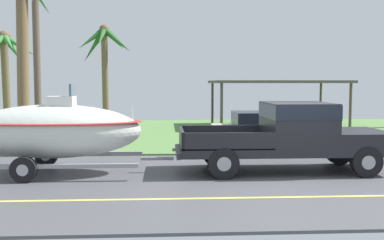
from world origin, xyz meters
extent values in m
cube|color=#4C4C51|center=(0.00, 0.00, -0.03)|extent=(36.00, 8.00, 0.06)
cube|color=#567F42|center=(0.00, 11.00, 0.00)|extent=(36.00, 14.00, 0.11)
cube|color=#DBCC4C|center=(0.00, -1.80, 0.00)|extent=(34.20, 0.12, 0.01)
cube|color=black|center=(0.16, 1.09, 0.63)|extent=(5.68, 2.09, 0.22)
cube|color=black|center=(2.21, 1.09, 0.93)|extent=(1.59, 2.09, 0.38)
cube|color=black|center=(0.56, 1.09, 1.32)|extent=(1.70, 2.09, 1.16)
cube|color=black|center=(0.56, 1.09, 1.67)|extent=(1.72, 2.11, 0.38)
cube|color=black|center=(-1.48, 1.09, 0.76)|extent=(2.39, 2.09, 0.04)
cube|color=black|center=(-1.48, 2.10, 0.96)|extent=(2.39, 0.08, 0.45)
cube|color=black|center=(-1.48, 0.09, 0.96)|extent=(2.39, 0.08, 0.45)
cube|color=black|center=(-2.63, 1.09, 0.96)|extent=(0.08, 2.09, 0.45)
cube|color=#333338|center=(-2.73, 1.09, 0.57)|extent=(0.12, 1.88, 0.16)
sphere|color=#B2B2B7|center=(-2.85, 1.09, 0.62)|extent=(0.10, 0.10, 0.10)
cylinder|color=black|center=(2.13, 2.02, 0.40)|extent=(0.80, 0.28, 0.80)
cylinder|color=#9E9EA3|center=(2.13, 2.02, 0.40)|extent=(0.36, 0.29, 0.36)
cylinder|color=black|center=(2.13, 0.16, 0.40)|extent=(0.80, 0.28, 0.80)
cylinder|color=#9E9EA3|center=(2.13, 0.16, 0.40)|extent=(0.36, 0.29, 0.36)
cylinder|color=black|center=(-1.60, 2.02, 0.40)|extent=(0.80, 0.28, 0.80)
cylinder|color=#9E9EA3|center=(-1.60, 2.02, 0.40)|extent=(0.36, 0.29, 0.36)
cylinder|color=black|center=(-1.60, 0.16, 0.40)|extent=(0.80, 0.28, 0.80)
cylinder|color=#9E9EA3|center=(-1.60, 0.16, 0.40)|extent=(0.36, 0.29, 0.36)
cube|color=gray|center=(-3.30, 1.09, 0.38)|extent=(0.90, 0.10, 0.08)
cube|color=gray|center=(-6.09, 2.11, 0.38)|extent=(4.67, 0.12, 0.10)
cube|color=gray|center=(-6.09, 0.08, 0.38)|extent=(4.67, 0.12, 0.10)
cylinder|color=black|center=(-6.56, 2.17, 0.32)|extent=(0.64, 0.22, 0.64)
cylinder|color=#9E9EA3|center=(-6.56, 2.17, 0.32)|extent=(0.29, 0.23, 0.29)
cylinder|color=black|center=(-6.56, 0.02, 0.32)|extent=(0.64, 0.22, 0.64)
cylinder|color=#9E9EA3|center=(-6.56, 0.02, 0.32)|extent=(0.29, 0.23, 0.29)
ellipsoid|color=silver|center=(-6.09, 1.09, 1.15)|extent=(4.73, 1.96, 1.44)
ellipsoid|color=#B22626|center=(-6.09, 1.09, 1.40)|extent=(4.82, 2.00, 0.12)
cube|color=silver|center=(-5.85, 1.09, 1.76)|extent=(0.70, 0.60, 0.65)
cube|color=slate|center=(-5.55, 1.09, 2.24)|extent=(0.06, 0.56, 0.36)
cylinder|color=silver|center=(-3.96, 1.09, 1.69)|extent=(0.04, 0.04, 0.50)
cube|color=beige|center=(0.97, 5.30, 0.53)|extent=(4.59, 1.89, 0.70)
cube|color=black|center=(0.74, 5.30, 1.13)|extent=(2.57, 1.74, 0.50)
cylinder|color=black|center=(2.53, 6.16, 0.33)|extent=(0.66, 0.22, 0.66)
cylinder|color=#9E9EA3|center=(2.53, 6.16, 0.33)|extent=(0.30, 0.23, 0.30)
cylinder|color=black|center=(2.53, 4.44, 0.33)|extent=(0.66, 0.22, 0.66)
cylinder|color=#9E9EA3|center=(2.53, 4.44, 0.33)|extent=(0.30, 0.23, 0.30)
cylinder|color=black|center=(-0.59, 6.16, 0.33)|extent=(0.66, 0.22, 0.66)
cylinder|color=#9E9EA3|center=(-0.59, 6.16, 0.33)|extent=(0.30, 0.23, 0.30)
cylinder|color=black|center=(-0.59, 4.44, 0.33)|extent=(0.66, 0.22, 0.66)
cylinder|color=#9E9EA3|center=(-0.59, 4.44, 0.33)|extent=(0.30, 0.23, 0.30)
cylinder|color=#4C4238|center=(6.26, 15.67, 1.21)|extent=(0.14, 0.14, 2.43)
cylinder|color=#4C4238|center=(6.26, 11.22, 1.21)|extent=(0.14, 0.14, 2.43)
cylinder|color=#4C4238|center=(-0.29, 15.67, 1.21)|extent=(0.14, 0.14, 2.43)
cylinder|color=#4C4238|center=(-0.29, 11.22, 1.21)|extent=(0.14, 0.14, 2.43)
cube|color=#4C4742|center=(2.99, 13.45, 2.50)|extent=(7.05, 4.94, 0.14)
cylinder|color=brown|center=(-6.17, 12.52, 2.58)|extent=(0.32, 0.60, 5.18)
cone|color=#286028|center=(-5.52, 12.48, 4.60)|extent=(1.59, 0.48, 1.43)
cone|color=#286028|center=(-5.75, 13.34, 4.72)|extent=(1.20, 1.91, 1.18)
cone|color=#286028|center=(-6.23, 13.20, 4.73)|extent=(0.46, 1.56, 1.15)
cone|color=#286028|center=(-6.74, 12.73, 4.34)|extent=(1.52, 0.84, 1.86)
cone|color=#286028|center=(-6.78, 12.23, 4.66)|extent=(1.56, 1.00, 1.31)
cone|color=#286028|center=(-6.21, 11.63, 4.69)|extent=(0.38, 1.94, 1.23)
cone|color=#286028|center=(-5.68, 12.01, 4.74)|extent=(1.29, 1.33, 1.10)
sphere|color=brown|center=(-6.17, 12.52, 5.17)|extent=(0.52, 0.52, 0.52)
cylinder|color=brown|center=(-8.22, 5.68, 3.26)|extent=(0.43, 0.74, 6.54)
cylinder|color=brown|center=(-11.49, 13.41, 2.44)|extent=(0.39, 0.62, 4.89)
cone|color=#387A38|center=(-10.70, 13.55, 4.35)|extent=(1.81, 0.62, 1.31)
cone|color=#387A38|center=(-11.12, 13.73, 4.18)|extent=(1.25, 1.14, 1.62)
cone|color=#387A38|center=(-11.76, 14.09, 4.52)|extent=(0.86, 1.58, 0.98)
cone|color=#387A38|center=(-11.05, 12.73, 4.47)|extent=(1.32, 1.72, 1.17)
sphere|color=brown|center=(-11.49, 13.41, 4.87)|extent=(0.62, 0.62, 0.62)
cylinder|color=brown|center=(-7.53, 5.00, 3.72)|extent=(0.24, 0.24, 7.45)
camera|label=1|loc=(-3.07, -11.25, 2.44)|focal=42.64mm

